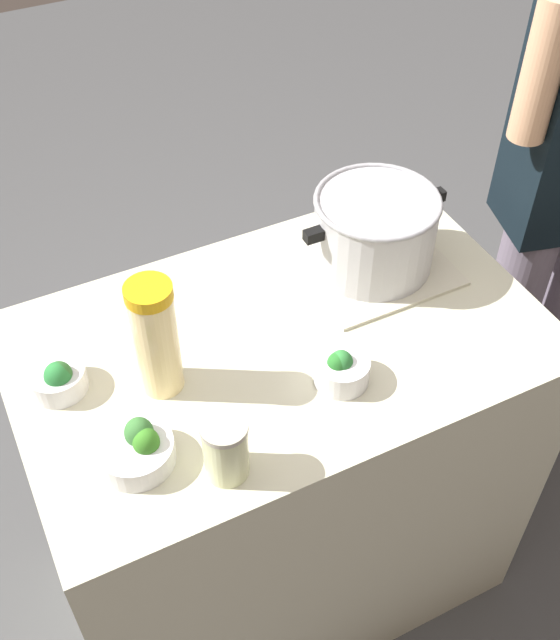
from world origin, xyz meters
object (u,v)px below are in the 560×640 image
Objects in this scene: lemonade_pitcher at (156,338)px; broccoli_bowl_front at (341,368)px; mason_jar at (226,448)px; broccoli_bowl_center at (58,378)px; cooking_pot at (375,230)px; broccoli_bowl_back at (137,448)px.

broccoli_bowl_front is (0.30, -0.14, -0.09)m from lemonade_pitcher.
broccoli_bowl_center is at bearing 124.31° from mason_jar.
cooking_pot reaches higher than broccoli_bowl_front.
broccoli_bowl_front is 0.53m from broccoli_bowl_center.
lemonade_pitcher is at bearing 55.75° from broccoli_bowl_back.
lemonade_pitcher is at bearing 154.95° from broccoli_bowl_front.
mason_jar is at bearing -34.87° from broccoli_bowl_back.
broccoli_bowl_front is 0.78× the size of broccoli_bowl_back.
cooking_pot is at bearing 49.13° from broccoli_bowl_front.
cooking_pot is at bearing 35.03° from mason_jar.
mason_jar is 0.37m from broccoli_bowl_center.
mason_jar is 0.16m from broccoli_bowl_back.
cooking_pot is 2.63× the size of mason_jar.
broccoli_bowl_center is at bearing 157.96° from lemonade_pitcher.
mason_jar is 1.20× the size of broccoli_bowl_front.
lemonade_pitcher is (-0.53, -0.12, 0.03)m from cooking_pot.
broccoli_bowl_front is at bearing 0.11° from broccoli_bowl_back.
lemonade_pitcher is 2.29× the size of broccoli_bowl_center.
broccoli_bowl_back reaches higher than broccoli_bowl_center.
mason_jar is 0.93× the size of broccoli_bowl_back.
broccoli_bowl_front is 0.40m from broccoli_bowl_back.
mason_jar is at bearing -55.69° from broccoli_bowl_center.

